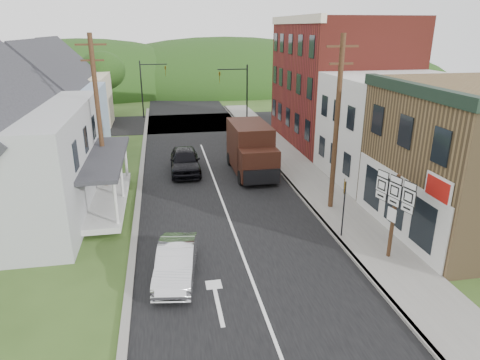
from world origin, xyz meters
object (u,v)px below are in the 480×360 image
dark_sedan (185,161)px  delivery_van (251,149)px  warning_sign (344,199)px  silver_sedan (176,263)px  route_sign_cluster (394,205)px

dark_sedan → delivery_van: 4.51m
warning_sign → silver_sedan: bearing=-143.2°
route_sign_cluster → warning_sign: route_sign_cluster is taller
dark_sedan → warning_sign: 12.80m
route_sign_cluster → delivery_van: bearing=91.3°
dark_sedan → route_sign_cluster: bearing=-58.9°
delivery_van → warning_sign: size_ratio=2.09×
delivery_van → route_sign_cluster: bearing=-75.1°
silver_sedan → delivery_van: size_ratio=0.69×
warning_sign → delivery_van: bearing=124.9°
route_sign_cluster → warning_sign: size_ratio=1.29×
delivery_van → warning_sign: delivery_van is taller
silver_sedan → route_sign_cluster: 8.99m
silver_sedan → route_sign_cluster: (8.80, -0.21, 1.84)m
route_sign_cluster → dark_sedan: bearing=106.1°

